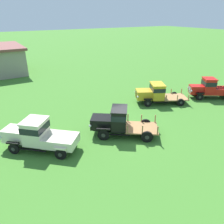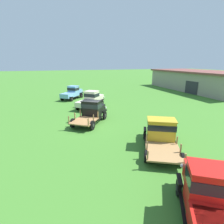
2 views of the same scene
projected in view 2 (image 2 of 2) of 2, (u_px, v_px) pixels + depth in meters
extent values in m
plane|color=#3D7528|center=(91.00, 123.00, 17.72)|extent=(240.00, 240.00, 0.00)
cube|color=gray|center=(199.00, 81.00, 38.05)|extent=(22.36, 9.74, 3.82)
cube|color=brown|center=(200.00, 72.00, 37.47)|extent=(22.96, 10.54, 0.36)
cube|color=#2D2D33|center=(191.00, 88.00, 33.70)|extent=(3.20, 0.08, 2.40)
cylinder|color=black|center=(73.00, 95.00, 30.85)|extent=(0.72, 0.63, 0.76)
cylinder|color=#2D2D2D|center=(72.00, 95.00, 30.89)|extent=(0.23, 0.19, 0.27)
cylinder|color=black|center=(81.00, 95.00, 30.26)|extent=(0.72, 0.63, 0.76)
cylinder|color=#2D2D2D|center=(82.00, 96.00, 30.23)|extent=(0.23, 0.19, 0.27)
cylinder|color=black|center=(62.00, 98.00, 28.04)|extent=(0.72, 0.63, 0.76)
cylinder|color=#2D2D2D|center=(62.00, 98.00, 28.08)|extent=(0.23, 0.19, 0.27)
cylinder|color=black|center=(71.00, 99.00, 27.46)|extent=(0.72, 0.63, 0.76)
cylinder|color=#2D2D2D|center=(72.00, 99.00, 27.42)|extent=(0.23, 0.19, 0.27)
cube|color=black|center=(72.00, 96.00, 29.19)|extent=(4.01, 3.49, 0.12)
cube|color=#70A3D1|center=(78.00, 92.00, 30.58)|extent=(1.83, 1.80, 0.88)
cube|color=silver|center=(80.00, 91.00, 31.18)|extent=(0.65, 0.78, 0.66)
sphere|color=silver|center=(76.00, 91.00, 31.39)|extent=(0.20, 0.20, 0.20)
sphere|color=silver|center=(83.00, 91.00, 30.95)|extent=(0.20, 0.20, 0.20)
cube|color=black|center=(73.00, 92.00, 30.73)|extent=(0.81, 0.71, 0.12)
cube|color=black|center=(81.00, 93.00, 30.15)|extent=(0.81, 0.71, 0.12)
cube|color=#70A3D1|center=(73.00, 91.00, 29.32)|extent=(1.92, 1.96, 1.54)
cube|color=black|center=(73.00, 89.00, 29.22)|extent=(1.98, 2.02, 0.43)
cube|color=#70A3D1|center=(73.00, 86.00, 29.09)|extent=(2.06, 2.10, 0.08)
cube|color=black|center=(69.00, 96.00, 29.73)|extent=(1.43, 1.19, 0.05)
cube|color=black|center=(78.00, 96.00, 29.16)|extent=(1.43, 1.19, 0.05)
cube|color=#70A3D1|center=(68.00, 95.00, 27.91)|extent=(2.69, 2.60, 0.67)
cube|color=black|center=(68.00, 93.00, 27.83)|extent=(2.27, 2.20, 0.06)
cube|color=#70A3D1|center=(62.00, 96.00, 27.92)|extent=(0.78, 0.68, 0.12)
cube|color=#70A3D1|center=(71.00, 96.00, 27.34)|extent=(0.78, 0.68, 0.12)
cylinder|color=black|center=(91.00, 102.00, 25.47)|extent=(0.68, 0.64, 0.78)
cylinder|color=#2D2D2D|center=(90.00, 102.00, 25.50)|extent=(0.22, 0.20, 0.27)
cylinder|color=black|center=(102.00, 103.00, 24.76)|extent=(0.68, 0.64, 0.78)
cylinder|color=#2D2D2D|center=(103.00, 103.00, 24.72)|extent=(0.22, 0.20, 0.27)
cylinder|color=black|center=(78.00, 107.00, 22.50)|extent=(0.68, 0.64, 0.78)
cylinder|color=#2D2D2D|center=(77.00, 107.00, 22.54)|extent=(0.22, 0.20, 0.27)
cylinder|color=black|center=(90.00, 109.00, 21.80)|extent=(0.68, 0.64, 0.78)
cylinder|color=#2D2D2D|center=(91.00, 109.00, 21.76)|extent=(0.22, 0.20, 0.27)
cube|color=black|center=(91.00, 104.00, 23.76)|extent=(4.25, 3.98, 0.12)
cube|color=beige|center=(97.00, 98.00, 25.17)|extent=(2.12, 2.09, 0.90)
cube|color=silver|center=(100.00, 97.00, 25.91)|extent=(0.72, 0.79, 0.67)
sphere|color=silver|center=(96.00, 96.00, 26.16)|extent=(0.20, 0.20, 0.20)
sphere|color=silver|center=(104.00, 97.00, 25.63)|extent=(0.20, 0.20, 0.20)
cube|color=black|center=(91.00, 99.00, 25.34)|extent=(0.80, 0.75, 0.12)
cube|color=black|center=(102.00, 100.00, 24.64)|extent=(0.80, 0.75, 0.12)
cube|color=beige|center=(92.00, 97.00, 23.74)|extent=(2.07, 2.09, 1.62)
cube|color=black|center=(92.00, 95.00, 23.64)|extent=(2.14, 2.16, 0.45)
cube|color=beige|center=(92.00, 91.00, 23.50)|extent=(2.22, 2.24, 0.08)
cube|color=black|center=(86.00, 103.00, 24.21)|extent=(1.49, 1.36, 0.05)
cube|color=black|center=(97.00, 105.00, 23.52)|extent=(1.49, 1.36, 0.05)
cube|color=beige|center=(85.00, 104.00, 22.31)|extent=(2.76, 2.73, 0.64)
cube|color=black|center=(85.00, 101.00, 22.23)|extent=(2.33, 2.30, 0.06)
cube|color=beige|center=(77.00, 104.00, 22.38)|extent=(0.77, 0.72, 0.12)
cube|color=beige|center=(90.00, 105.00, 21.67)|extent=(0.77, 0.72, 0.12)
cylinder|color=black|center=(88.00, 114.00, 19.45)|extent=(0.81, 0.65, 0.88)
cylinder|color=#2D2D2D|center=(87.00, 114.00, 19.47)|extent=(0.27, 0.21, 0.31)
cylinder|color=black|center=(105.00, 115.00, 18.85)|extent=(0.81, 0.65, 0.88)
cylinder|color=#2D2D2D|center=(106.00, 115.00, 18.82)|extent=(0.27, 0.21, 0.31)
cylinder|color=black|center=(73.00, 123.00, 16.48)|extent=(0.81, 0.65, 0.88)
cylinder|color=#2D2D2D|center=(72.00, 123.00, 16.51)|extent=(0.27, 0.21, 0.31)
cylinder|color=black|center=(92.00, 125.00, 15.89)|extent=(0.81, 0.65, 0.88)
cylinder|color=#2D2D2D|center=(93.00, 125.00, 15.86)|extent=(0.27, 0.21, 0.31)
cube|color=black|center=(90.00, 118.00, 17.74)|extent=(4.48, 3.70, 0.12)
cube|color=black|center=(97.00, 109.00, 19.21)|extent=(2.15, 2.10, 0.84)
cube|color=silver|center=(99.00, 108.00, 19.94)|extent=(0.71, 0.93, 0.63)
sphere|color=silver|center=(93.00, 107.00, 20.16)|extent=(0.20, 0.20, 0.20)
sphere|color=silver|center=(106.00, 108.00, 19.71)|extent=(0.20, 0.20, 0.20)
cube|color=black|center=(87.00, 109.00, 19.31)|extent=(0.94, 0.76, 0.12)
cube|color=black|center=(105.00, 111.00, 18.71)|extent=(0.94, 0.76, 0.12)
cube|color=black|center=(92.00, 109.00, 17.88)|extent=(1.93, 2.08, 1.56)
cube|color=black|center=(91.00, 106.00, 17.78)|extent=(1.99, 2.14, 0.44)
cube|color=black|center=(91.00, 101.00, 17.65)|extent=(2.06, 2.21, 0.08)
cube|color=black|center=(83.00, 116.00, 18.31)|extent=(1.31, 1.01, 0.05)
cube|color=black|center=(100.00, 118.00, 17.72)|extent=(1.31, 1.01, 0.05)
cube|color=olive|center=(84.00, 121.00, 16.47)|extent=(3.17, 3.08, 0.10)
cube|color=olive|center=(80.00, 113.00, 17.65)|extent=(0.11, 0.11, 0.64)
cube|color=olive|center=(98.00, 115.00, 17.09)|extent=(0.11, 0.11, 0.64)
cube|color=olive|center=(75.00, 116.00, 16.65)|extent=(0.11, 0.11, 0.64)
cube|color=olive|center=(93.00, 118.00, 16.08)|extent=(0.11, 0.11, 0.64)
cube|color=olive|center=(69.00, 120.00, 15.64)|extent=(0.11, 0.11, 0.64)
cube|color=olive|center=(88.00, 122.00, 15.08)|extent=(0.11, 0.11, 0.64)
cylinder|color=black|center=(145.00, 134.00, 14.05)|extent=(0.76, 0.51, 0.77)
cylinder|color=#2D2D2D|center=(143.00, 134.00, 14.07)|extent=(0.25, 0.15, 0.27)
cylinder|color=black|center=(172.00, 136.00, 13.73)|extent=(0.76, 0.51, 0.77)
cylinder|color=#2D2D2D|center=(174.00, 136.00, 13.71)|extent=(0.25, 0.15, 0.27)
cylinder|color=black|center=(146.00, 156.00, 10.80)|extent=(0.76, 0.51, 0.77)
cylinder|color=#2D2D2D|center=(144.00, 156.00, 10.81)|extent=(0.25, 0.15, 0.27)
cylinder|color=black|center=(182.00, 159.00, 10.47)|extent=(0.76, 0.51, 0.77)
cylinder|color=#2D2D2D|center=(184.00, 159.00, 10.45)|extent=(0.25, 0.15, 0.27)
cube|color=black|center=(161.00, 143.00, 12.30)|extent=(4.93, 3.32, 0.12)
cube|color=gold|center=(159.00, 127.00, 13.95)|extent=(2.10, 2.07, 0.91)
cube|color=silver|center=(158.00, 124.00, 14.69)|extent=(0.60, 1.07, 0.68)
sphere|color=silver|center=(148.00, 123.00, 14.80)|extent=(0.20, 0.20, 0.20)
sphere|color=silver|center=(168.00, 124.00, 14.56)|extent=(0.20, 0.20, 0.20)
cube|color=black|center=(145.00, 129.00, 13.93)|extent=(0.87, 0.58, 0.12)
cube|color=black|center=(173.00, 131.00, 13.61)|extent=(0.87, 0.58, 0.12)
cube|color=gold|center=(161.00, 130.00, 12.54)|extent=(1.93, 2.23, 1.51)
cube|color=black|center=(161.00, 126.00, 12.45)|extent=(1.99, 2.29, 0.42)
cube|color=gold|center=(162.00, 120.00, 12.33)|extent=(2.08, 2.36, 0.08)
cube|color=black|center=(145.00, 140.00, 12.82)|extent=(1.55, 0.90, 0.05)
cube|color=black|center=(175.00, 142.00, 12.50)|extent=(1.55, 0.90, 0.05)
cube|color=#9E7547|center=(163.00, 152.00, 10.95)|extent=(3.28, 3.09, 0.10)
cube|color=#9E7547|center=(146.00, 138.00, 12.11)|extent=(0.11, 0.11, 0.55)
cube|color=#9E7547|center=(177.00, 140.00, 11.80)|extent=(0.11, 0.11, 0.55)
cube|color=#9E7547|center=(147.00, 146.00, 11.01)|extent=(0.11, 0.11, 0.55)
cube|color=#9E7547|center=(181.00, 148.00, 10.70)|extent=(0.11, 0.11, 0.55)
cube|color=#9E7547|center=(148.00, 155.00, 9.91)|extent=(0.11, 0.11, 0.55)
cube|color=#9E7547|center=(185.00, 158.00, 9.60)|extent=(0.11, 0.11, 0.55)
cylinder|color=black|center=(179.00, 188.00, 8.08)|extent=(0.74, 0.56, 0.77)
cylinder|color=#2D2D2D|center=(176.00, 187.00, 8.11)|extent=(0.24, 0.17, 0.27)
cylinder|color=black|center=(217.00, 194.00, 7.70)|extent=(0.74, 0.56, 0.77)
cylinder|color=#2D2D2D|center=(220.00, 194.00, 7.68)|extent=(0.24, 0.17, 0.27)
cube|color=black|center=(206.00, 215.00, 6.55)|extent=(4.10, 3.07, 0.12)
cube|color=red|center=(198.00, 177.00, 7.93)|extent=(1.80, 1.71, 0.91)
cube|color=silver|center=(195.00, 169.00, 8.57)|extent=(0.53, 0.78, 0.68)
sphere|color=silver|center=(182.00, 166.00, 8.70)|extent=(0.20, 0.20, 0.20)
sphere|color=silver|center=(209.00, 169.00, 8.42)|extent=(0.20, 0.20, 0.20)
cube|color=black|center=(180.00, 180.00, 7.96)|extent=(0.85, 0.65, 0.12)
cube|color=black|center=(219.00, 186.00, 7.58)|extent=(0.85, 0.65, 0.12)
cube|color=red|center=(207.00, 189.00, 6.62)|extent=(1.74, 1.82, 1.68)
cube|color=black|center=(208.00, 180.00, 6.52)|extent=(1.80, 1.87, 0.47)
cube|color=red|center=(210.00, 169.00, 6.38)|extent=(1.87, 1.94, 0.08)
cube|color=black|center=(182.00, 207.00, 6.96)|extent=(1.44, 0.99, 0.05)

